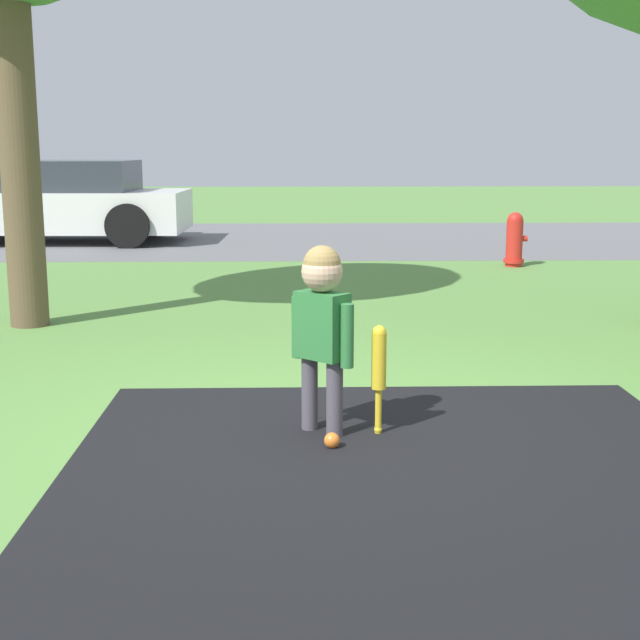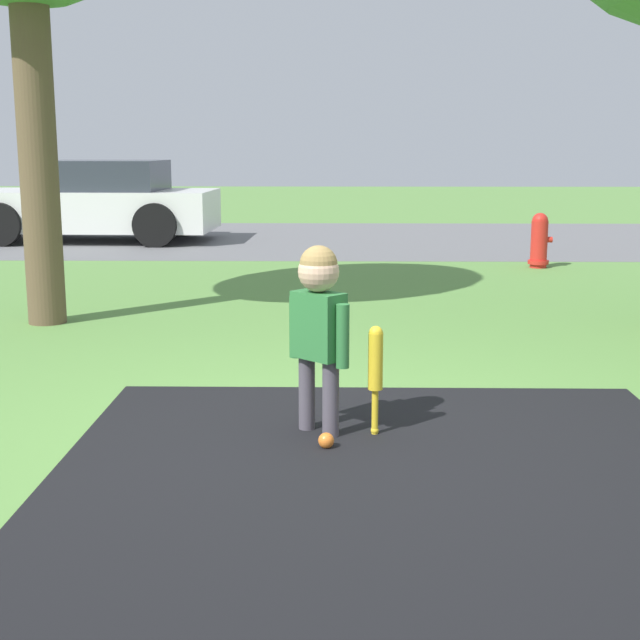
# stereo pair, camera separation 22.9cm
# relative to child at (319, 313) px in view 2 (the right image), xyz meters

# --- Properties ---
(ground_plane) EXTENTS (60.00, 60.00, 0.00)m
(ground_plane) POSITION_rel_child_xyz_m (-0.01, -0.09, -0.66)
(ground_plane) COLOR #5B8C42
(street_strip) EXTENTS (40.00, 6.00, 0.01)m
(street_strip) POSITION_rel_child_xyz_m (-0.01, 10.31, -0.66)
(street_strip) COLOR slate
(street_strip) RESTS_ON ground
(child) EXTENTS (0.32, 0.30, 1.02)m
(child) POSITION_rel_child_xyz_m (0.00, 0.00, 0.00)
(child) COLOR #4C4751
(child) RESTS_ON ground
(baseball_bat) EXTENTS (0.08, 0.08, 0.60)m
(baseball_bat) POSITION_rel_child_xyz_m (0.30, -0.02, -0.28)
(baseball_bat) COLOR yellow
(baseball_bat) RESTS_ON ground
(sports_ball) EXTENTS (0.08, 0.08, 0.08)m
(sports_ball) POSITION_rel_child_xyz_m (0.04, -0.25, -0.62)
(sports_ball) COLOR orange
(sports_ball) RESTS_ON ground
(fire_hydrant) EXTENTS (0.30, 0.26, 0.70)m
(fire_hydrant) POSITION_rel_child_xyz_m (2.67, 6.73, -0.32)
(fire_hydrant) COLOR red
(fire_hydrant) RESTS_ON ground
(parked_car) EXTENTS (3.94, 2.04, 1.30)m
(parked_car) POSITION_rel_child_xyz_m (-3.83, 9.88, -0.04)
(parked_car) COLOR silver
(parked_car) RESTS_ON ground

